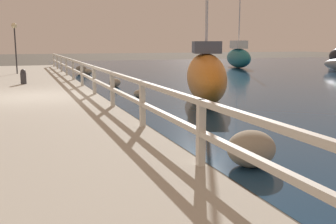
{
  "coord_description": "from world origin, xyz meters",
  "views": [
    {
      "loc": [
        -0.21,
        -12.74,
        1.9
      ],
      "look_at": [
        3.52,
        -2.74,
        0.02
      ],
      "focal_mm": 42.0,
      "sensor_mm": 36.0,
      "label": 1
    }
  ],
  "objects_px": {
    "mooring_bollard": "(23,77)",
    "sailboat_teal": "(238,56)",
    "sailboat_orange": "(206,76)",
    "dock_lamp": "(15,34)"
  },
  "relations": [
    {
      "from": "mooring_bollard",
      "to": "sailboat_orange",
      "type": "height_order",
      "value": "sailboat_orange"
    },
    {
      "from": "dock_lamp",
      "to": "sailboat_teal",
      "type": "distance_m",
      "value": 16.66
    },
    {
      "from": "mooring_bollard",
      "to": "sailboat_orange",
      "type": "distance_m",
      "value": 7.73
    },
    {
      "from": "sailboat_orange",
      "to": "sailboat_teal",
      "type": "xyz_separation_m",
      "value": [
        10.27,
        15.38,
        0.02
      ]
    },
    {
      "from": "mooring_bollard",
      "to": "dock_lamp",
      "type": "xyz_separation_m",
      "value": [
        -0.27,
        5.89,
        1.82
      ]
    },
    {
      "from": "dock_lamp",
      "to": "sailboat_teal",
      "type": "relative_size",
      "value": 0.39
    },
    {
      "from": "dock_lamp",
      "to": "sailboat_teal",
      "type": "xyz_separation_m",
      "value": [
        16.08,
        4.1,
        -1.51
      ]
    },
    {
      "from": "sailboat_teal",
      "to": "mooring_bollard",
      "type": "bearing_deg",
      "value": -134.97
    },
    {
      "from": "mooring_bollard",
      "to": "sailboat_orange",
      "type": "xyz_separation_m",
      "value": [
        5.54,
        -5.39,
        0.29
      ]
    },
    {
      "from": "mooring_bollard",
      "to": "sailboat_teal",
      "type": "relative_size",
      "value": 0.09
    }
  ]
}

